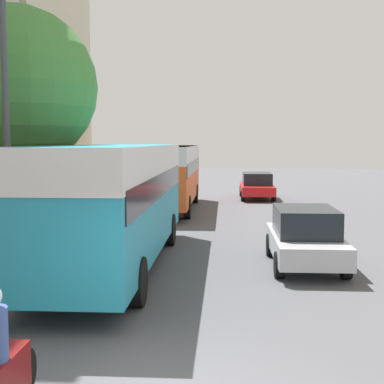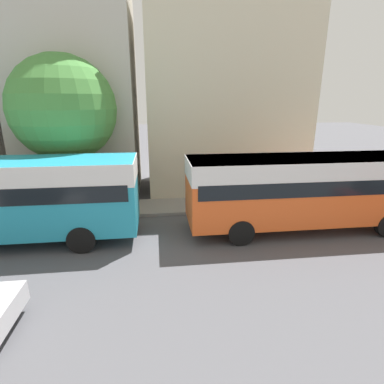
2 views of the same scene
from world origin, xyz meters
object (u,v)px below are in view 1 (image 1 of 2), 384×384
(pedestrian_near_curb, at_px, (120,188))
(car_crossing, at_px, (305,236))
(bus_lead, at_px, (114,189))
(car_far_curb, at_px, (257,185))
(bus_following, at_px, (168,168))

(pedestrian_near_curb, bearing_deg, car_crossing, -59.42)
(bus_lead, xyz_separation_m, car_crossing, (4.95, 0.50, -1.26))
(car_crossing, xyz_separation_m, pedestrian_near_curb, (-7.38, 12.48, 0.18))
(pedestrian_near_curb, bearing_deg, car_far_curb, 31.37)
(car_crossing, xyz_separation_m, car_far_curb, (-0.28, 16.81, -0.02))
(bus_following, distance_m, pedestrian_near_curb, 2.90)
(car_crossing, bearing_deg, pedestrian_near_curb, 120.58)
(car_crossing, distance_m, car_far_curb, 16.81)
(bus_lead, height_order, car_far_curb, bus_lead)
(bus_following, relative_size, car_crossing, 2.42)
(bus_following, height_order, car_crossing, bus_following)
(car_far_curb, xyz_separation_m, pedestrian_near_curb, (-7.10, -4.33, 0.20))
(car_crossing, bearing_deg, bus_following, 112.95)
(car_far_curb, bearing_deg, pedestrian_near_curb, -148.63)
(pedestrian_near_curb, bearing_deg, bus_lead, -79.41)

